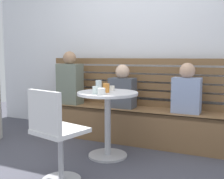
# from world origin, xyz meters

# --- Properties ---
(ground) EXTENTS (8.00, 8.00, 0.00)m
(ground) POSITION_xyz_m (0.00, 0.00, 0.00)
(ground) COLOR #42424C
(back_wall) EXTENTS (5.20, 0.10, 2.90)m
(back_wall) POSITION_xyz_m (0.00, 1.64, 1.45)
(back_wall) COLOR silver
(back_wall) RESTS_ON ground
(booth_bench) EXTENTS (2.70, 0.52, 0.44)m
(booth_bench) POSITION_xyz_m (0.00, 1.20, 0.22)
(booth_bench) COLOR brown
(booth_bench) RESTS_ON ground
(booth_backrest) EXTENTS (2.65, 0.04, 0.67)m
(booth_backrest) POSITION_xyz_m (0.00, 1.44, 0.78)
(booth_backrest) COLOR brown
(booth_backrest) RESTS_ON booth_bench
(cafe_table) EXTENTS (0.68, 0.68, 0.74)m
(cafe_table) POSITION_xyz_m (0.04, 0.50, 0.52)
(cafe_table) COLOR #ADADB2
(cafe_table) RESTS_ON ground
(white_chair) EXTENTS (0.48, 0.48, 0.85)m
(white_chair) POSITION_xyz_m (-0.08, -0.31, 0.46)
(white_chair) COLOR #ADADB2
(white_chair) RESTS_ON ground
(person_adult) EXTENTS (0.34, 0.22, 0.77)m
(person_adult) POSITION_xyz_m (-0.89, 1.16, 0.78)
(person_adult) COLOR slate
(person_adult) RESTS_ON booth_bench
(person_child_left) EXTENTS (0.34, 0.22, 0.59)m
(person_child_left) POSITION_xyz_m (-0.07, 1.20, 0.70)
(person_child_left) COLOR #4C515B
(person_child_left) RESTS_ON booth_bench
(person_child_middle) EXTENTS (0.34, 0.22, 0.62)m
(person_child_middle) POSITION_xyz_m (0.78, 1.21, 0.71)
(person_child_middle) COLOR #8C9EC6
(person_child_middle) RESTS_ON booth_bench
(cup_tumbler_orange) EXTENTS (0.07, 0.07, 0.10)m
(cup_tumbler_orange) POSITION_xyz_m (0.04, 0.46, 0.79)
(cup_tumbler_orange) COLOR orange
(cup_tumbler_orange) RESTS_ON cafe_table
(cup_ceramic_white) EXTENTS (0.08, 0.08, 0.07)m
(cup_ceramic_white) POSITION_xyz_m (0.08, 0.27, 0.78)
(cup_ceramic_white) COLOR white
(cup_ceramic_white) RESTS_ON cafe_table
(cup_glass_short) EXTENTS (0.08, 0.08, 0.08)m
(cup_glass_short) POSITION_xyz_m (-0.01, 0.32, 0.78)
(cup_glass_short) COLOR silver
(cup_glass_short) RESTS_ON cafe_table
(cup_espresso_small) EXTENTS (0.06, 0.06, 0.05)m
(cup_espresso_small) POSITION_xyz_m (0.03, 0.65, 0.77)
(cup_espresso_small) COLOR silver
(cup_espresso_small) RESTS_ON cafe_table
(cup_glass_tall) EXTENTS (0.07, 0.07, 0.12)m
(cup_glass_tall) POSITION_xyz_m (-0.12, 0.59, 0.80)
(cup_glass_tall) COLOR silver
(cup_glass_tall) RESTS_ON cafe_table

